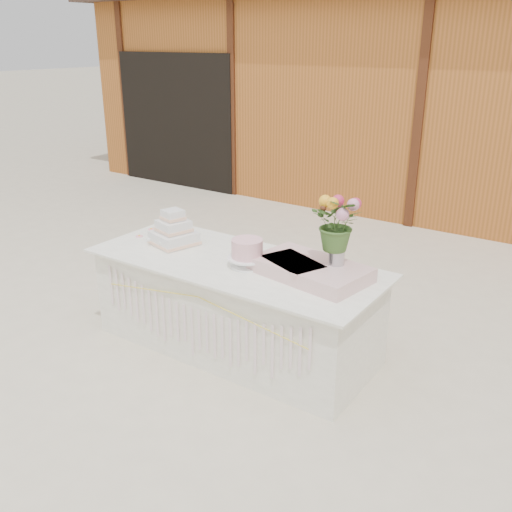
{
  "coord_description": "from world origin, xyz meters",
  "views": [
    {
      "loc": [
        2.52,
        -3.35,
        2.42
      ],
      "look_at": [
        0.0,
        0.3,
        0.72
      ],
      "focal_mm": 40.0,
      "sensor_mm": 36.0,
      "label": 1
    }
  ],
  "objects": [
    {
      "name": "bouquet",
      "position": [
        0.81,
        0.16,
        1.24
      ],
      "size": [
        0.4,
        0.36,
        0.4
      ],
      "primitive_type": "imported",
      "rotation": [
        0.0,
        0.0,
        0.15
      ],
      "color": "#385B24",
      "rests_on": "flower_vase"
    },
    {
      "name": "wedding_cake",
      "position": [
        -0.66,
        0.03,
        0.87
      ],
      "size": [
        0.42,
        0.42,
        0.31
      ],
      "rotation": [
        0.0,
        0.0,
        -0.28
      ],
      "color": "silver",
      "rests_on": "cake_table"
    },
    {
      "name": "ground",
      "position": [
        0.0,
        0.0,
        0.0
      ],
      "size": [
        80.0,
        80.0,
        0.0
      ],
      "primitive_type": "plane",
      "color": "beige",
      "rests_on": "ground"
    },
    {
      "name": "cake_table",
      "position": [
        0.0,
        -0.0,
        0.39
      ],
      "size": [
        2.4,
        1.0,
        0.77
      ],
      "color": "white",
      "rests_on": "ground"
    },
    {
      "name": "satin_runner",
      "position": [
        0.64,
        0.08,
        0.82
      ],
      "size": [
        0.91,
        0.62,
        0.11
      ],
      "primitive_type": "cube",
      "rotation": [
        0.0,
        0.0,
        -0.16
      ],
      "color": "beige",
      "rests_on": "cake_table"
    },
    {
      "name": "flower_vase",
      "position": [
        0.81,
        0.16,
        0.96
      ],
      "size": [
        0.12,
        0.12,
        0.16
      ],
      "primitive_type": "cylinder",
      "color": "#B5B5BA",
      "rests_on": "satin_runner"
    },
    {
      "name": "barn",
      "position": [
        -0.01,
        5.99,
        1.68
      ],
      "size": [
        12.6,
        4.6,
        3.3
      ],
      "color": "#A45722",
      "rests_on": "ground"
    },
    {
      "name": "loose_flowers",
      "position": [
        -1.04,
        0.15,
        0.78
      ],
      "size": [
        0.16,
        0.32,
        0.02
      ],
      "primitive_type": null,
      "rotation": [
        0.0,
        0.0,
        0.12
      ],
      "color": "pink",
      "rests_on": "cake_table"
    },
    {
      "name": "pink_cake_stand",
      "position": [
        0.15,
        -0.03,
        0.89
      ],
      "size": [
        0.31,
        0.31,
        0.22
      ],
      "color": "white",
      "rests_on": "cake_table"
    }
  ]
}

